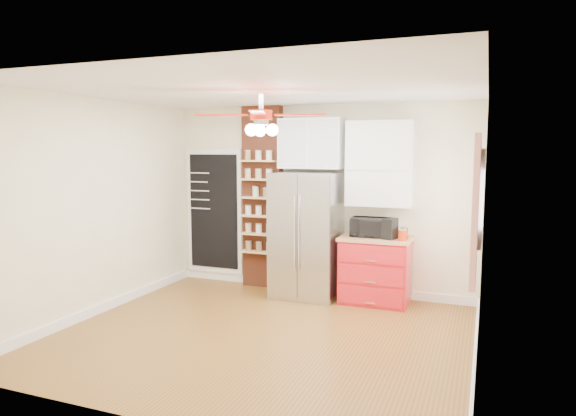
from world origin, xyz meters
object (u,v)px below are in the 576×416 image
at_px(red_cabinet, 375,270).
at_px(canister_left, 402,235).
at_px(fridge, 306,235).
at_px(coffee_maker, 390,229).
at_px(toaster_oven, 369,227).
at_px(pantry_jar_oats, 256,192).
at_px(ceiling_fan, 261,116).

height_order(red_cabinet, canister_left, canister_left).
height_order(fridge, coffee_maker, fridge).
distance_m(toaster_oven, pantry_jar_oats, 1.78).
bearing_deg(coffee_maker, pantry_jar_oats, -170.42).
bearing_deg(canister_left, fridge, 175.17).
xyz_separation_m(coffee_maker, canister_left, (0.17, -0.07, -0.07)).
relative_size(toaster_oven, canister_left, 3.36).
bearing_deg(ceiling_fan, canister_left, 49.62).
bearing_deg(red_cabinet, ceiling_fan, -118.71).
distance_m(red_cabinet, toaster_oven, 0.59).
bearing_deg(pantry_jar_oats, ceiling_fan, -63.25).
distance_m(fridge, canister_left, 1.35).
height_order(red_cabinet, ceiling_fan, ceiling_fan).
xyz_separation_m(fridge, canister_left, (1.34, -0.11, 0.09)).
height_order(fridge, ceiling_fan, ceiling_fan).
height_order(ceiling_fan, canister_left, ceiling_fan).
xyz_separation_m(coffee_maker, pantry_jar_oats, (-2.03, 0.21, 0.41)).
bearing_deg(pantry_jar_oats, canister_left, -7.36).
bearing_deg(coffee_maker, fridge, -166.43).
distance_m(fridge, toaster_oven, 0.88).
distance_m(fridge, red_cabinet, 1.06).
bearing_deg(toaster_oven, ceiling_fan, -118.11).
bearing_deg(ceiling_fan, pantry_jar_oats, 116.75).
relative_size(red_cabinet, ceiling_fan, 0.67).
bearing_deg(ceiling_fan, coffee_maker, 54.88).
xyz_separation_m(canister_left, pantry_jar_oats, (-2.20, 0.28, 0.47)).
bearing_deg(canister_left, coffee_maker, 156.73).
xyz_separation_m(red_cabinet, ceiling_fan, (-0.92, -1.68, 1.97)).
bearing_deg(pantry_jar_oats, red_cabinet, -3.78).
xyz_separation_m(fridge, ceiling_fan, (0.05, -1.63, 1.55)).
bearing_deg(pantry_jar_oats, toaster_oven, -4.26).
bearing_deg(fridge, pantry_jar_oats, 168.74).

